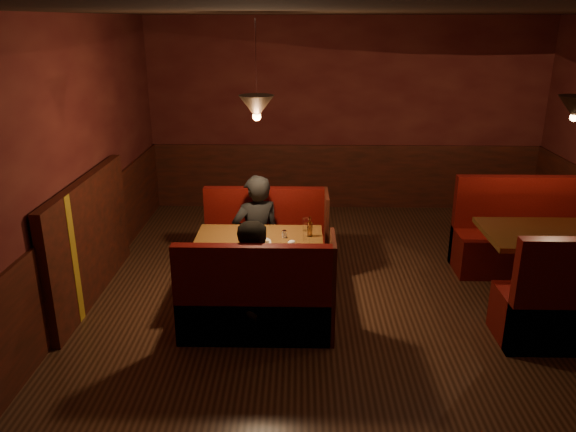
{
  "coord_description": "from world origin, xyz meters",
  "views": [
    {
      "loc": [
        -0.71,
        -5.06,
        2.84
      ],
      "look_at": [
        -0.82,
        0.31,
        0.95
      ],
      "focal_mm": 35.0,
      "sensor_mm": 36.0,
      "label": 1
    }
  ],
  "objects_px": {
    "second_table": "(552,251)",
    "second_bench_far": "(521,241)",
    "main_bench_near": "(257,307)",
    "diner_a": "(256,212)",
    "main_bench_far": "(266,246)",
    "diner_b": "(257,262)",
    "main_table": "(260,253)"
  },
  "relations": [
    {
      "from": "second_bench_far",
      "to": "diner_a",
      "type": "xyz_separation_m",
      "value": [
        -3.12,
        -0.25,
        0.43
      ]
    },
    {
      "from": "main_bench_far",
      "to": "main_bench_near",
      "type": "bearing_deg",
      "value": -90.0
    },
    {
      "from": "main_table",
      "to": "main_bench_near",
      "type": "xyz_separation_m",
      "value": [
        0.02,
        -0.75,
        -0.23
      ]
    },
    {
      "from": "second_bench_far",
      "to": "diner_b",
      "type": "relative_size",
      "value": 1.06
    },
    {
      "from": "second_bench_far",
      "to": "diner_a",
      "type": "distance_m",
      "value": 3.16
    },
    {
      "from": "second_table",
      "to": "second_bench_far",
      "type": "bearing_deg",
      "value": 87.8
    },
    {
      "from": "main_table",
      "to": "second_bench_far",
      "type": "distance_m",
      "value": 3.16
    },
    {
      "from": "second_bench_far",
      "to": "diner_b",
      "type": "bearing_deg",
      "value": -153.21
    },
    {
      "from": "diner_a",
      "to": "diner_b",
      "type": "bearing_deg",
      "value": 73.32
    },
    {
      "from": "main_bench_near",
      "to": "second_bench_far",
      "type": "xyz_separation_m",
      "value": [
        3.02,
        1.6,
        0.04
      ]
    },
    {
      "from": "main_bench_near",
      "to": "diner_b",
      "type": "xyz_separation_m",
      "value": [
        -0.0,
        0.07,
        0.42
      ]
    },
    {
      "from": "second_table",
      "to": "diner_a",
      "type": "height_order",
      "value": "diner_a"
    },
    {
      "from": "diner_b",
      "to": "main_table",
      "type": "bearing_deg",
      "value": 71.44
    },
    {
      "from": "second_table",
      "to": "main_bench_near",
      "type": "bearing_deg",
      "value": -165.74
    },
    {
      "from": "main_bench_near",
      "to": "diner_a",
      "type": "distance_m",
      "value": 1.44
    },
    {
      "from": "main_bench_near",
      "to": "diner_b",
      "type": "bearing_deg",
      "value": 91.13
    },
    {
      "from": "main_bench_near",
      "to": "second_bench_far",
      "type": "bearing_deg",
      "value": 27.89
    },
    {
      "from": "main_table",
      "to": "diner_b",
      "type": "distance_m",
      "value": 0.7
    },
    {
      "from": "second_bench_far",
      "to": "main_bench_far",
      "type": "bearing_deg",
      "value": -178.02
    },
    {
      "from": "diner_a",
      "to": "diner_b",
      "type": "height_order",
      "value": "diner_a"
    },
    {
      "from": "main_bench_near",
      "to": "main_bench_far",
      "type": "bearing_deg",
      "value": 90.0
    },
    {
      "from": "main_bench_far",
      "to": "diner_a",
      "type": "relative_size",
      "value": 0.93
    },
    {
      "from": "main_bench_near",
      "to": "diner_a",
      "type": "height_order",
      "value": "diner_a"
    },
    {
      "from": "main_table",
      "to": "main_bench_far",
      "type": "bearing_deg",
      "value": 88.81
    },
    {
      "from": "main_bench_far",
      "to": "second_table",
      "type": "bearing_deg",
      "value": -13.81
    },
    {
      "from": "main_bench_near",
      "to": "main_table",
      "type": "bearing_deg",
      "value": 91.19
    },
    {
      "from": "main_bench_near",
      "to": "diner_a",
      "type": "bearing_deg",
      "value": 94.28
    },
    {
      "from": "main_table",
      "to": "second_table",
      "type": "relative_size",
      "value": 0.94
    },
    {
      "from": "second_table",
      "to": "diner_b",
      "type": "height_order",
      "value": "diner_b"
    },
    {
      "from": "main_bench_far",
      "to": "second_table",
      "type": "relative_size",
      "value": 1.03
    },
    {
      "from": "main_table",
      "to": "second_table",
      "type": "bearing_deg",
      "value": 0.25
    },
    {
      "from": "main_bench_far",
      "to": "diner_a",
      "type": "xyz_separation_m",
      "value": [
        -0.1,
        -0.14,
        0.47
      ]
    }
  ]
}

